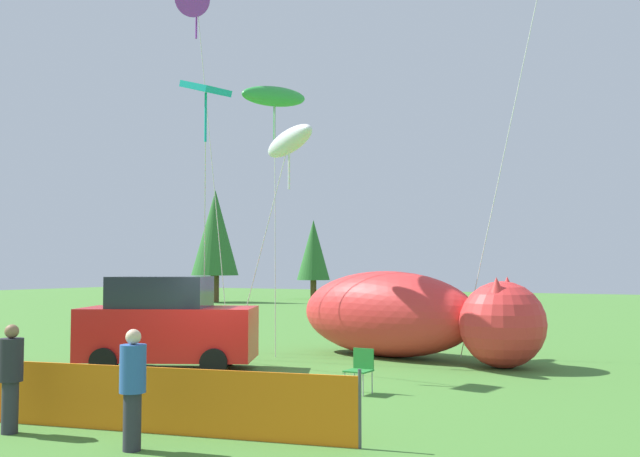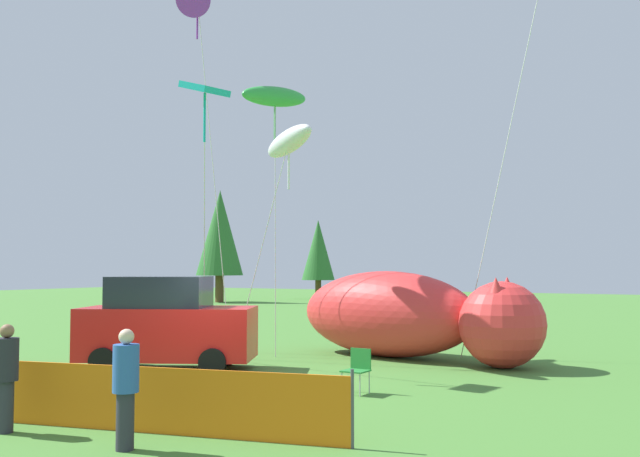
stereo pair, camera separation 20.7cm
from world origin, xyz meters
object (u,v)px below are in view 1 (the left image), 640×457
at_px(spectator_in_white_shirt, 133,384).
at_px(inflatable_cat, 408,318).
at_px(spectator_in_grey_shirt, 11,374).
at_px(kite_white_ghost, 289,142).
at_px(parked_car, 167,325).
at_px(kite_green_fish, 275,97).
at_px(folding_chair, 361,367).
at_px(kite_teal_diamond, 206,94).

bearing_deg(spectator_in_white_shirt, inflatable_cat, 91.53).
distance_m(spectator_in_grey_shirt, kite_white_ghost, 10.34).
xyz_separation_m(parked_car, kite_green_fish, (0.47, 4.19, 6.52)).
distance_m(inflatable_cat, kite_green_fish, 7.66).
relative_size(folding_chair, inflatable_cat, 0.12).
distance_m(inflatable_cat, spectator_in_white_shirt, 11.14).
distance_m(folding_chair, kite_green_fish, 10.01).
height_order(parked_car, kite_green_fish, kite_green_fish).
distance_m(spectator_in_grey_shirt, kite_green_fish, 12.64).
height_order(parked_car, kite_white_ghost, kite_white_ghost).
relative_size(spectator_in_white_shirt, kite_teal_diamond, 0.23).
xyz_separation_m(inflatable_cat, spectator_in_grey_shirt, (-2.06, -11.25, -0.22)).
xyz_separation_m(inflatable_cat, kite_teal_diamond, (-3.30, -4.90, 5.62)).
bearing_deg(spectator_in_white_shirt, kite_white_ghost, 107.69).
distance_m(inflatable_cat, spectator_in_grey_shirt, 11.44).
bearing_deg(parked_car, spectator_in_grey_shirt, -95.39).
bearing_deg(kite_teal_diamond, parked_car, -179.34).
xyz_separation_m(kite_green_fish, kite_white_ghost, (1.41, -1.50, -1.71)).
xyz_separation_m(spectator_in_white_shirt, kite_teal_diamond, (-3.60, 6.23, 5.83)).
xyz_separation_m(spectator_in_white_shirt, kite_green_fish, (-4.25, 10.40, 6.72)).
bearing_deg(spectator_in_white_shirt, kite_teal_diamond, 120.02).
bearing_deg(folding_chair, kite_teal_diamond, -97.05).
height_order(kite_green_fish, kite_teal_diamond, kite_green_fish).
xyz_separation_m(inflatable_cat, spectator_in_white_shirt, (0.30, -11.13, -0.21)).
height_order(spectator_in_white_shirt, kite_green_fish, kite_green_fish).
bearing_deg(spectator_in_white_shirt, spectator_in_grey_shirt, -177.10).
height_order(folding_chair, inflatable_cat, inflatable_cat).
relative_size(inflatable_cat, kite_teal_diamond, 1.08).
relative_size(folding_chair, kite_white_ghost, 0.14).
height_order(spectator_in_grey_shirt, kite_green_fish, kite_green_fish).
bearing_deg(kite_teal_diamond, folding_chair, -8.71).
xyz_separation_m(folding_chair, kite_teal_diamond, (-4.47, 0.68, 6.20)).
relative_size(parked_car, folding_chair, 5.16).
height_order(folding_chair, spectator_in_white_shirt, spectator_in_white_shirt).
distance_m(folding_chair, spectator_in_white_shirt, 5.63).
bearing_deg(inflatable_cat, kite_green_fish, -157.44).
relative_size(parked_car, inflatable_cat, 0.60).
distance_m(folding_chair, kite_white_ghost, 7.35).
bearing_deg(spectator_in_grey_shirt, spectator_in_white_shirt, 2.90).
bearing_deg(spectator_in_grey_shirt, folding_chair, 60.36).
distance_m(spectator_in_white_shirt, spectator_in_grey_shirt, 2.36).
distance_m(parked_car, kite_green_fish, 7.76).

